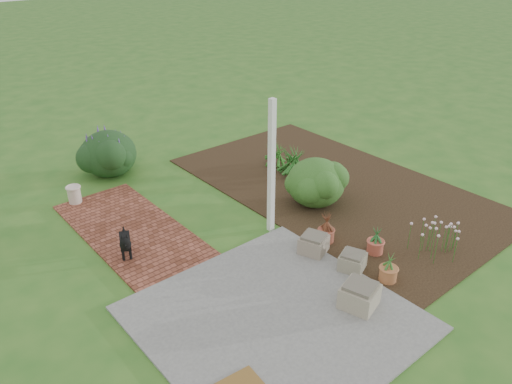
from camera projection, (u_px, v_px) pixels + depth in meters
ground at (262, 237)px, 9.00m from camera, size 80.00×80.00×0.00m
concrete_patio at (275, 318)px, 7.09m from camera, size 3.50×3.50×0.04m
brick_path at (130, 229)px, 9.21m from camera, size 1.60×3.50×0.04m
garden_bed at (335, 187)px, 10.76m from camera, size 4.00×7.00×0.03m
veranda_post at (271, 168)px, 8.66m from camera, size 0.10×0.10×2.50m
stone_trough_near at (359, 296)px, 7.23m from camera, size 0.60×0.60×0.32m
stone_trough_mid at (352, 262)px, 8.04m from camera, size 0.50×0.50×0.26m
stone_trough_far at (314, 244)px, 8.47m from camera, size 0.55×0.55×0.28m
black_dog at (125, 242)px, 8.26m from camera, size 0.33×0.55×0.50m
cream_ceramic_urn at (74, 194)px, 10.02m from camera, size 0.32×0.32×0.35m
evergreen_shrub at (316, 181)px, 9.86m from camera, size 1.51×1.51×0.98m
agapanthus_clump_back at (293, 158)px, 11.01m from camera, size 1.24×1.24×0.86m
agapanthus_clump_front at (276, 153)px, 11.52m from camera, size 0.81×0.81×0.69m
pink_flower_patch at (437, 237)px, 8.40m from camera, size 1.14×1.14×0.59m
terracotta_pot_bronze at (326, 235)px, 8.80m from camera, size 0.30×0.30×0.23m
terracotta_pot_small_left at (375, 247)px, 8.48m from camera, size 0.35×0.35×0.23m
terracotta_pot_small_right at (388, 274)px, 7.80m from camera, size 0.34×0.34×0.23m
purple_flowering_bush at (108, 152)px, 11.15m from camera, size 1.58×1.58×1.05m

